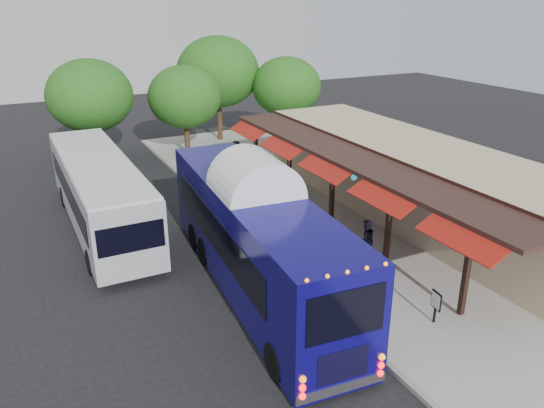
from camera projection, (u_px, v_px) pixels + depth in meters
ground at (303, 291)px, 19.56m from camera, size 90.00×90.00×0.00m
sidewalk at (352, 225)px, 24.96m from camera, size 10.00×40.00×0.15m
curb at (257, 246)px, 22.88m from camera, size 0.20×40.00×0.16m
station_shelter at (412, 179)px, 25.74m from camera, size 8.15×20.00×3.60m
coach_bus at (256, 234)px, 18.92m from camera, size 3.76×13.07×4.13m
city_bus at (100, 191)px, 24.19m from camera, size 2.80×12.46×3.35m
ped_a at (299, 235)px, 21.73m from camera, size 0.73×0.64×1.69m
ped_b at (365, 239)px, 21.36m from camera, size 0.91×0.75×1.69m
ped_c at (276, 203)px, 25.02m from camera, size 1.13×0.85×1.79m
ped_d at (236, 156)px, 32.22m from camera, size 1.40×1.22×1.88m
sign_board at (436, 302)px, 17.13m from camera, size 0.14×0.51×1.13m
tree_left at (185, 97)px, 34.34m from camera, size 4.75×4.75×6.08m
tree_mid at (218, 72)px, 37.98m from camera, size 5.95×5.95×7.62m
tree_right at (286, 87)px, 37.51m from camera, size 4.89×4.89×6.26m
tree_far at (90, 96)px, 32.42m from camera, size 5.22×5.22×6.69m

